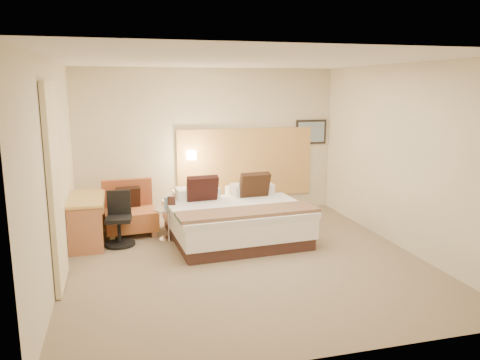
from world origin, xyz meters
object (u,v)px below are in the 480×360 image
object	(u,v)px
side_table	(169,222)
desk_chair	(119,223)
lounge_chair	(130,213)
bed	(234,218)
desk	(88,207)

from	to	relation	value
side_table	desk_chair	bearing A→B (deg)	-176.36
lounge_chair	desk_chair	size ratio (longest dim) A/B	1.09
bed	desk	xyz separation A→B (m)	(-2.21, 0.30, 0.25)
bed	desk	size ratio (longest dim) A/B	1.84
lounge_chair	bed	bearing A→B (deg)	-22.73
bed	desk_chair	size ratio (longest dim) A/B	2.64
lounge_chair	desk_chair	bearing A→B (deg)	-107.31
lounge_chair	desk	bearing A→B (deg)	-149.70
desk_chair	desk	bearing A→B (deg)	157.01
side_table	desk_chair	size ratio (longest dim) A/B	0.69
desk	desk_chair	bearing A→B (deg)	-22.99
desk	desk_chair	xyz separation A→B (m)	(0.45, -0.19, -0.24)
side_table	desk	size ratio (longest dim) A/B	0.48
lounge_chair	desk	xyz separation A→B (m)	(-0.62, -0.36, 0.23)
bed	desk	world-z (taller)	bed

